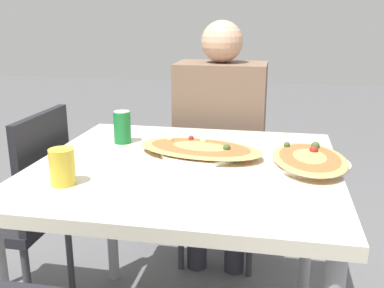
# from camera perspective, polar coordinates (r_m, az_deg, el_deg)

# --- Properties ---
(dining_table) EXTENTS (1.00, 0.95, 0.76)m
(dining_table) POSITION_cam_1_polar(r_m,az_deg,el_deg) (1.53, -0.77, -5.32)
(dining_table) COLOR beige
(dining_table) RESTS_ON ground_plane
(chair_far_seated) EXTENTS (0.40, 0.40, 0.88)m
(chair_far_seated) POSITION_cam_1_polar(r_m,az_deg,el_deg) (2.34, 3.86, -2.19)
(chair_far_seated) COLOR black
(chair_far_seated) RESTS_ON ground_plane
(chair_side_left) EXTENTS (0.40, 0.40, 0.88)m
(chair_side_left) POSITION_cam_1_polar(r_m,az_deg,el_deg) (1.93, -20.86, -7.31)
(chair_side_left) COLOR black
(chair_side_left) RESTS_ON ground_plane
(person_seated) EXTENTS (0.42, 0.29, 1.21)m
(person_seated) POSITION_cam_1_polar(r_m,az_deg,el_deg) (2.17, 3.60, 2.24)
(person_seated) COLOR #2D2D38
(person_seated) RESTS_ON ground_plane
(pizza_main) EXTENTS (0.49, 0.33, 0.05)m
(pizza_main) POSITION_cam_1_polar(r_m,az_deg,el_deg) (1.59, 1.02, -0.70)
(pizza_main) COLOR white
(pizza_main) RESTS_ON dining_table
(soda_can) EXTENTS (0.07, 0.07, 0.12)m
(soda_can) POSITION_cam_1_polar(r_m,az_deg,el_deg) (1.75, -8.84, 2.14)
(soda_can) COLOR #197233
(soda_can) RESTS_ON dining_table
(drink_glass) EXTENTS (0.07, 0.07, 0.11)m
(drink_glass) POSITION_cam_1_polar(r_m,az_deg,el_deg) (1.36, -16.14, -2.80)
(drink_glass) COLOR gold
(drink_glass) RESTS_ON dining_table
(pizza_second) EXTENTS (0.28, 0.40, 0.05)m
(pizza_second) POSITION_cam_1_polar(r_m,az_deg,el_deg) (1.53, 14.67, -1.93)
(pizza_second) COLOR white
(pizza_second) RESTS_ON dining_table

